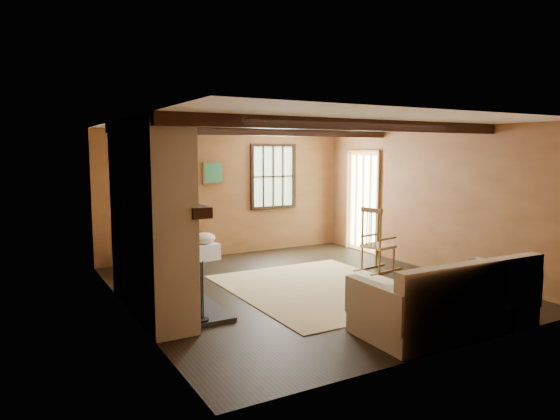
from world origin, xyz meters
TOP-DOWN VIEW (x-y plane):
  - ground at (0.00, 0.00)m, footprint 5.50×5.50m
  - room_envelope at (0.22, 0.26)m, footprint 5.02×5.52m
  - fireplace at (-2.23, -0.00)m, footprint 1.02×2.30m
  - rug at (0.20, -0.20)m, footprint 2.50×3.00m
  - rocking_chair at (1.62, 0.25)m, footprint 0.85×0.54m
  - sofa at (0.49, -2.33)m, footprint 2.13×0.99m
  - firewood_pile at (-1.87, 2.41)m, footprint 0.70×0.13m
  - laundry_basket at (-0.60, 2.49)m, footprint 0.55×0.45m
  - basket_pillow at (-0.60, 2.49)m, footprint 0.51×0.45m
  - armchair at (-1.42, 2.18)m, footprint 0.99×1.00m

SIDE VIEW (x-z plane):
  - ground at x=0.00m, z-range 0.00..0.00m
  - rug at x=0.20m, z-range 0.00..0.01m
  - firewood_pile at x=-1.87m, z-range 0.00..0.26m
  - laundry_basket at x=-0.60m, z-range 0.00..0.30m
  - sofa at x=0.49m, z-range -0.12..0.73m
  - armchair at x=-1.42m, z-range 0.00..0.66m
  - basket_pillow at x=-0.60m, z-range 0.30..0.51m
  - rocking_chair at x=1.62m, z-range -0.09..1.01m
  - fireplace at x=-2.23m, z-range -0.10..2.30m
  - room_envelope at x=0.22m, z-range 0.41..2.85m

